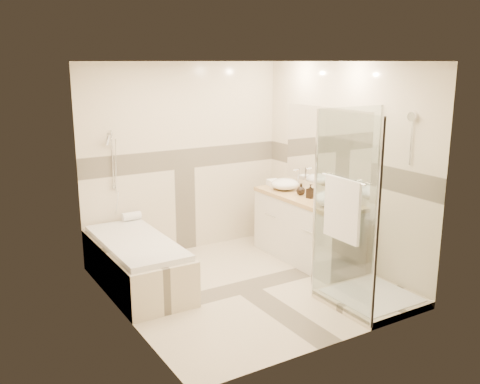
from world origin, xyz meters
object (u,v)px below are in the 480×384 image
amenity_bottle_b (301,189)px  amenity_bottle_a (310,191)px  shower_enclosure (360,258)px  vessel_sink_near (285,184)px  bathtub (137,261)px  vessel_sink_far (333,198)px  vanity (307,229)px

amenity_bottle_b → amenity_bottle_a: bearing=-90.0°
shower_enclosure → vessel_sink_near: 1.80m
amenity_bottle_a → shower_enclosure: bearing=-102.8°
bathtub → amenity_bottle_b: bearing=-6.2°
vessel_sink_near → amenity_bottle_a: 0.53m
vessel_sink_near → bathtub: bearing=-177.1°
shower_enclosure → bathtub: bearing=138.9°
shower_enclosure → vessel_sink_near: bearing=81.0°
bathtub → amenity_bottle_b: (2.13, -0.23, 0.62)m
amenity_bottle_b → vessel_sink_far: bearing=-90.0°
vessel_sink_near → amenity_bottle_a: size_ratio=2.10×
vanity → shower_enclosure: size_ratio=0.79×
vessel_sink_near → amenity_bottle_b: bearing=-90.0°
vessel_sink_near → amenity_bottle_b: size_ratio=2.51×
vessel_sink_near → amenity_bottle_b: (0.00, -0.34, -0.00)m
vessel_sink_far → amenity_bottle_b: vessel_sink_far is taller
vessel_sink_near → amenity_bottle_b: same height
vanity → shower_enclosure: bearing=-103.0°
bathtub → vessel_sink_near: (2.13, 0.11, 0.62)m
bathtub → shower_enclosure: 2.47m
bathtub → vanity: size_ratio=1.05×
vanity → amenity_bottle_a: 0.52m
vessel_sink_near → vessel_sink_far: 0.96m
shower_enclosure → amenity_bottle_b: 1.48m
shower_enclosure → amenity_bottle_a: 1.30m
amenity_bottle_a → amenity_bottle_b: 0.19m
shower_enclosure → vanity: bearing=77.0°
vessel_sink_far → amenity_bottle_a: 0.43m
bathtub → amenity_bottle_b: amenity_bottle_b is taller
amenity_bottle_a → vessel_sink_near: bearing=90.0°
vanity → vessel_sink_near: size_ratio=4.36×
bathtub → amenity_bottle_a: (2.13, -0.42, 0.63)m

